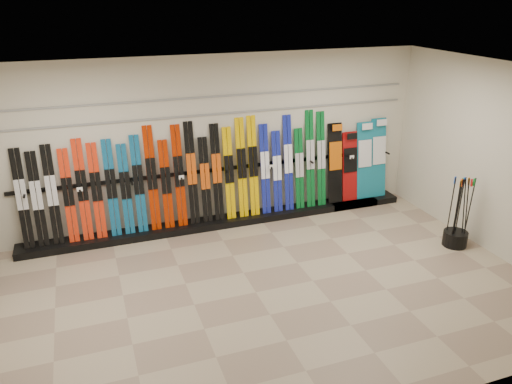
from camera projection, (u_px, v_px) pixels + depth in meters
name	position (u px, v px, depth m)	size (l,w,h in m)	color
floor	(256.00, 292.00, 7.04)	(8.00, 8.00, 0.00)	gray
back_wall	(207.00, 143.00, 8.66)	(8.00, 8.00, 0.00)	beige
right_wall	(499.00, 161.00, 7.73)	(5.00, 5.00, 0.00)	beige
ceiling	(256.00, 77.00, 5.91)	(8.00, 8.00, 0.00)	silver
ski_rack_base	(225.00, 221.00, 9.08)	(8.00, 0.40, 0.12)	black
skis	(188.00, 178.00, 8.61)	(5.37, 0.29, 1.82)	black
snowboards	(358.00, 162.00, 9.69)	(1.27, 0.24, 1.55)	black
pole_bin	(455.00, 238.00, 8.30)	(0.40, 0.40, 0.25)	black
ski_poles	(459.00, 212.00, 8.10)	(0.34, 0.26, 1.18)	black
slatwall_rail_0	(207.00, 115.00, 8.45)	(7.60, 0.02, 0.03)	gray
slatwall_rail_1	(206.00, 97.00, 8.34)	(7.60, 0.02, 0.03)	gray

